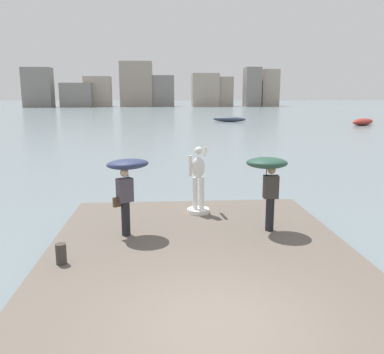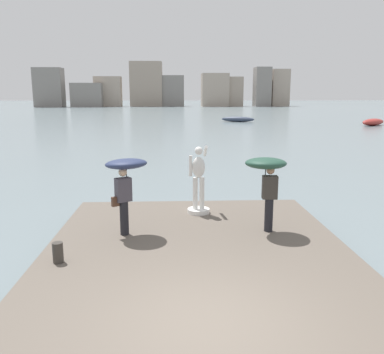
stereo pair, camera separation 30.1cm
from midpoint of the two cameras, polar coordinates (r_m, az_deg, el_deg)
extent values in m
plane|color=slate|center=(45.99, -1.82, 6.70)|extent=(400.00, 400.00, 0.00)
cube|color=#60564C|center=(8.86, 2.12, -13.36)|extent=(7.13, 10.39, 0.40)
cylinder|color=white|center=(12.34, 1.62, -4.76)|extent=(0.67, 0.67, 0.12)
cylinder|color=white|center=(12.19, 1.17, -2.30)|extent=(0.15, 0.15, 0.97)
cylinder|color=white|center=(12.21, 2.11, -2.29)|extent=(0.15, 0.15, 0.97)
ellipsoid|color=white|center=(12.03, 1.66, 1.39)|extent=(0.38, 0.26, 0.62)
sphere|color=white|center=(11.96, 1.67, 3.71)|extent=(0.24, 0.24, 0.24)
cylinder|color=white|center=(12.01, 0.52, 1.57)|extent=(0.10, 0.10, 0.62)
cylinder|color=white|center=(12.25, 2.61, 3.67)|extent=(0.10, 0.59, 0.40)
cylinder|color=black|center=(10.50, -8.67, -5.70)|extent=(0.22, 0.22, 0.88)
cube|color=#47424C|center=(10.31, -8.80, -1.77)|extent=(0.45, 0.40, 0.60)
sphere|color=beige|center=(10.21, -8.88, 0.66)|extent=(0.21, 0.21, 0.21)
cylinder|color=#262626|center=(10.33, -8.35, 0.05)|extent=(0.02, 0.02, 0.52)
ellipsoid|color=navy|center=(10.27, -8.40, 1.84)|extent=(1.45, 1.45, 0.34)
cube|color=#513323|center=(10.30, -9.90, -3.41)|extent=(0.21, 0.18, 0.24)
cylinder|color=black|center=(10.85, 11.50, -5.23)|extent=(0.22, 0.22, 0.88)
cube|color=#38332D|center=(10.66, 11.66, -1.42)|extent=(0.39, 0.26, 0.60)
sphere|color=#A87A5B|center=(10.57, 11.76, 0.93)|extent=(0.21, 0.21, 0.21)
cylinder|color=#262626|center=(10.62, 11.05, 0.20)|extent=(0.02, 0.02, 0.50)
ellipsoid|color=#234738|center=(10.56, 11.12, 1.91)|extent=(1.11, 1.13, 0.34)
cylinder|color=#38332D|center=(9.21, -17.40, -10.08)|extent=(0.23, 0.23, 0.44)
ellipsoid|color=#9E2D28|center=(56.45, 24.21, 7.04)|extent=(4.42, 3.79, 0.86)
ellipsoid|color=#2D384C|center=(58.69, 6.60, 8.06)|extent=(4.78, 2.79, 0.74)
cube|color=gray|center=(130.77, -19.36, 11.77)|extent=(8.25, 5.14, 11.46)
cube|color=gray|center=(129.17, -14.35, 11.08)|extent=(9.19, 6.79, 7.06)
cube|color=#A89989|center=(130.30, -11.63, 11.65)|extent=(8.11, 4.53, 9.09)
cube|color=gray|center=(131.99, -6.35, 12.81)|extent=(9.91, 7.58, 13.67)
cube|color=gray|center=(130.71, -3.33, 11.96)|extent=(10.00, 4.41, 9.52)
cube|color=#A89989|center=(130.91, 3.28, 12.09)|extent=(8.25, 7.76, 10.12)
cube|color=gray|center=(131.65, 5.76, 11.82)|extent=(6.00, 6.18, 9.08)
cube|color=gray|center=(131.68, 9.87, 12.34)|extent=(4.75, 6.08, 11.96)
cube|color=#A89989|center=(135.73, 12.21, 12.13)|extent=(5.43, 6.03, 11.50)
camera|label=1|loc=(0.15, -89.27, 0.15)|focal=38.00mm
camera|label=2|loc=(0.15, 90.73, -0.15)|focal=38.00mm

